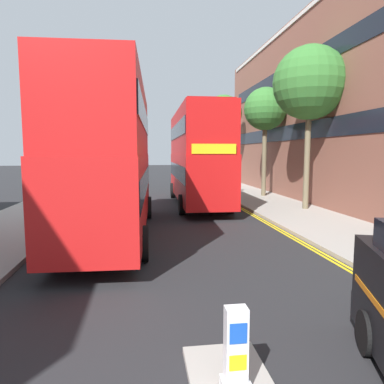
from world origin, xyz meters
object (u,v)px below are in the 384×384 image
Objects in this scene: double_decker_bus_away at (111,155)px; double_decker_bus_oncoming at (197,154)px; pedestrian_far at (237,181)px; keep_left_bollard at (236,353)px.

double_decker_bus_away and double_decker_bus_oncoming have the same top height.
double_decker_bus_away is 6.72× the size of pedestrian_far.
double_decker_bus_oncoming is (4.37, 7.35, 0.00)m from double_decker_bus_away.
keep_left_bollard is at bearing -105.19° from pedestrian_far.
pedestrian_far reaches higher than keep_left_bollard.
double_decker_bus_away is at bearing 103.80° from keep_left_bollard.
pedestrian_far is (3.90, 5.40, -2.04)m from double_decker_bus_oncoming.
keep_left_bollard is 0.10× the size of double_decker_bus_oncoming.
double_decker_bus_oncoming reaches higher than pedestrian_far.
pedestrian_far is at bearing 74.81° from keep_left_bollard.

